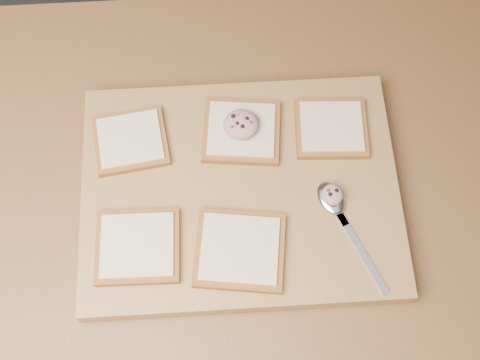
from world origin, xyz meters
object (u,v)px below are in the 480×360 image
object	(u,v)px
cutting_board	(240,192)
tuna_salad_dollop	(241,124)
bread_far_center	(241,131)
spoon	(335,206)

from	to	relation	value
cutting_board	tuna_salad_dollop	xyz separation A→B (m)	(0.01, 0.09, 0.05)
bread_far_center	tuna_salad_dollop	xyz separation A→B (m)	(-0.00, 0.00, 0.02)
spoon	tuna_salad_dollop	bearing A→B (deg)	135.10
bread_far_center	spoon	bearing A→B (deg)	-44.78
cutting_board	tuna_salad_dollop	distance (m)	0.10
bread_far_center	spoon	distance (m)	0.18
bread_far_center	cutting_board	bearing A→B (deg)	-94.80
bread_far_center	tuna_salad_dollop	bearing A→B (deg)	119.16
tuna_salad_dollop	spoon	world-z (taller)	tuna_salad_dollop
tuna_salad_dollop	spoon	size ratio (longest dim) A/B	0.30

